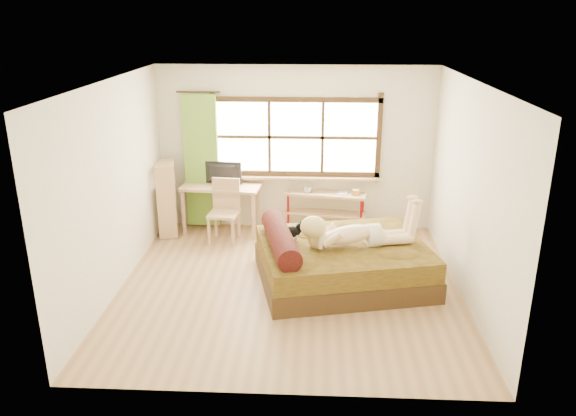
# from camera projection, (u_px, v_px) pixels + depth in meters

# --- Properties ---
(floor) EXTENTS (4.50, 4.50, 0.00)m
(floor) POSITION_uv_depth(u_px,v_px,m) (289.00, 286.00, 7.53)
(floor) COLOR #9E754C
(floor) RESTS_ON ground
(ceiling) EXTENTS (4.50, 4.50, 0.00)m
(ceiling) POSITION_uv_depth(u_px,v_px,m) (289.00, 82.00, 6.63)
(ceiling) COLOR white
(ceiling) RESTS_ON wall_back
(wall_back) EXTENTS (4.50, 0.00, 4.50)m
(wall_back) POSITION_uv_depth(u_px,v_px,m) (296.00, 149.00, 9.20)
(wall_back) COLOR silver
(wall_back) RESTS_ON floor
(wall_front) EXTENTS (4.50, 0.00, 4.50)m
(wall_front) POSITION_uv_depth(u_px,v_px,m) (277.00, 267.00, 4.96)
(wall_front) COLOR silver
(wall_front) RESTS_ON floor
(wall_left) EXTENTS (0.00, 4.50, 4.50)m
(wall_left) POSITION_uv_depth(u_px,v_px,m) (114.00, 188.00, 7.19)
(wall_left) COLOR silver
(wall_left) RESTS_ON floor
(wall_right) EXTENTS (0.00, 4.50, 4.50)m
(wall_right) POSITION_uv_depth(u_px,v_px,m) (470.00, 193.00, 6.97)
(wall_right) COLOR silver
(wall_right) RESTS_ON floor
(window) EXTENTS (2.80, 0.16, 1.46)m
(window) POSITION_uv_depth(u_px,v_px,m) (296.00, 140.00, 9.12)
(window) COLOR #FFEDBF
(window) RESTS_ON wall_back
(curtain) EXTENTS (0.55, 0.10, 2.20)m
(curtain) POSITION_uv_depth(u_px,v_px,m) (202.00, 161.00, 9.23)
(curtain) COLOR #699C2A
(curtain) RESTS_ON wall_back
(bed) EXTENTS (2.53, 2.20, 0.84)m
(bed) POSITION_uv_depth(u_px,v_px,m) (339.00, 261.00, 7.59)
(bed) COLOR #30220E
(bed) RESTS_ON floor
(woman) EXTENTS (1.60, 0.77, 0.66)m
(woman) POSITION_uv_depth(u_px,v_px,m) (356.00, 222.00, 7.35)
(woman) COLOR beige
(woman) RESTS_ON bed
(kitten) EXTENTS (0.35, 0.20, 0.26)m
(kitten) POSITION_uv_depth(u_px,v_px,m) (290.00, 230.00, 7.60)
(kitten) COLOR black
(kitten) RESTS_ON bed
(desk) EXTENTS (1.33, 0.72, 0.80)m
(desk) POSITION_uv_depth(u_px,v_px,m) (221.00, 192.00, 9.19)
(desk) COLOR tan
(desk) RESTS_ON floor
(monitor) EXTENTS (0.65, 0.16, 0.37)m
(monitor) POSITION_uv_depth(u_px,v_px,m) (221.00, 174.00, 9.14)
(monitor) COLOR black
(monitor) RESTS_ON desk
(chair) EXTENTS (0.49, 0.49, 1.00)m
(chair) POSITION_uv_depth(u_px,v_px,m) (225.00, 207.00, 8.90)
(chair) COLOR tan
(chair) RESTS_ON floor
(pipe_shelf) EXTENTS (1.36, 0.55, 0.75)m
(pipe_shelf) POSITION_uv_depth(u_px,v_px,m) (326.00, 203.00, 9.29)
(pipe_shelf) COLOR tan
(pipe_shelf) RESTS_ON floor
(cup) EXTENTS (0.14, 0.14, 0.09)m
(cup) POSITION_uv_depth(u_px,v_px,m) (308.00, 190.00, 9.24)
(cup) COLOR gray
(cup) RESTS_ON pipe_shelf
(book) EXTENTS (0.19, 0.24, 0.02)m
(book) POSITION_uv_depth(u_px,v_px,m) (338.00, 193.00, 9.22)
(book) COLOR gray
(book) RESTS_ON pipe_shelf
(bookshelf) EXTENTS (0.40, 0.57, 1.20)m
(bookshelf) POSITION_uv_depth(u_px,v_px,m) (167.00, 199.00, 9.11)
(bookshelf) COLOR tan
(bookshelf) RESTS_ON floor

